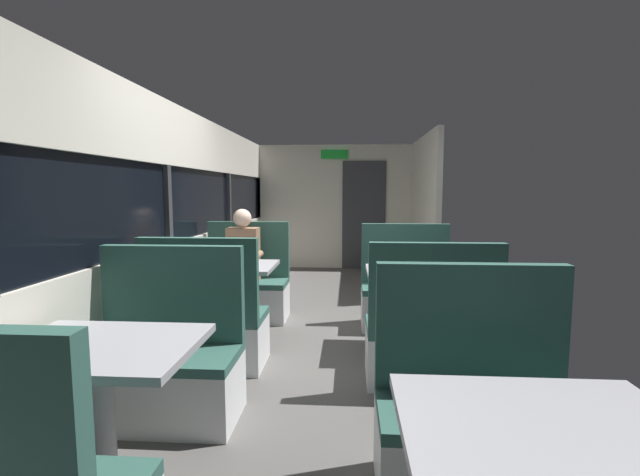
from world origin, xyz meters
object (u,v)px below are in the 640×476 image
coffee_cup_primary (249,262)px  coffee_cup_secondary (414,264)px  dining_table_rear_aisle (417,282)px  bench_mid_window_facing_entry (246,290)px  bench_rear_aisle_facing_end (430,341)px  seated_passenger (244,273)px  dining_table_near_window (101,364)px  dining_table_mid_window (229,275)px  dining_table_front_aisle (544,455)px  bench_front_aisle_facing_entry (476,428)px  bench_rear_aisle_facing_entry (406,297)px  bench_mid_window_facing_end (206,328)px  bench_near_window_facing_entry (165,368)px

coffee_cup_primary → coffee_cup_secondary: same height
dining_table_rear_aisle → bench_mid_window_facing_entry: bearing=153.3°
bench_rear_aisle_facing_end → seated_passenger: 2.36m
dining_table_near_window → dining_table_rear_aisle: bearing=48.4°
dining_table_mid_window → dining_table_front_aisle: bearing=-57.6°
bench_front_aisle_facing_entry → bench_rear_aisle_facing_entry: size_ratio=1.00×
dining_table_front_aisle → seated_passenger: 3.88m
bench_mid_window_facing_end → dining_table_front_aisle: size_ratio=1.22×
seated_passenger → coffee_cup_primary: size_ratio=14.00×
bench_near_window_facing_entry → bench_mid_window_facing_entry: 2.22m
coffee_cup_primary → coffee_cup_secondary: 1.55m
bench_front_aisle_facing_entry → bench_rear_aisle_facing_entry: (0.00, 2.62, 0.00)m
dining_table_near_window → coffee_cup_primary: size_ratio=10.00×
dining_table_near_window → bench_front_aisle_facing_entry: (1.79, 0.10, -0.31)m
seated_passenger → dining_table_near_window: bearing=-90.0°
dining_table_near_window → bench_mid_window_facing_end: bearing=90.0°
dining_table_rear_aisle → seated_passenger: (-1.79, 0.83, -0.10)m
bench_mid_window_facing_entry → dining_table_rear_aisle: bearing=-26.7°
bench_near_window_facing_entry → bench_mid_window_facing_entry: same height
bench_near_window_facing_entry → bench_mid_window_facing_end: (0.00, 0.82, 0.00)m
bench_front_aisle_facing_entry → coffee_cup_secondary: 2.06m
bench_front_aisle_facing_entry → seated_passenger: bearing=123.1°
bench_rear_aisle_facing_entry → coffee_cup_primary: (-1.57, -0.57, 0.46)m
bench_mid_window_facing_end → coffee_cup_secondary: bench_mid_window_facing_end is taller
bench_rear_aisle_facing_end → bench_rear_aisle_facing_entry: bearing=90.0°
coffee_cup_secondary → bench_rear_aisle_facing_end: bearing=-88.8°
bench_mid_window_facing_entry → seated_passenger: bearing=-90.0°
dining_table_rear_aisle → bench_rear_aisle_facing_end: size_ratio=0.82×
coffee_cup_secondary → coffee_cup_primary: bearing=178.6°
dining_table_near_window → bench_mid_window_facing_end: 1.55m
dining_table_front_aisle → bench_front_aisle_facing_entry: (0.00, 0.70, -0.31)m
bench_mid_window_facing_entry → coffee_cup_secondary: bearing=-24.5°
seated_passenger → bench_near_window_facing_entry: bearing=-90.0°
bench_mid_window_facing_end → bench_mid_window_facing_entry: bearing=90.0°
bench_near_window_facing_entry → coffee_cup_secondary: (1.77, 1.41, 0.46)m
bench_rear_aisle_facing_end → dining_table_front_aisle: bearing=-90.0°
dining_table_rear_aisle → bench_rear_aisle_facing_end: bearing=-90.0°
bench_mid_window_facing_entry → seated_passenger: seated_passenger is taller
dining_table_mid_window → bench_rear_aisle_facing_entry: size_ratio=0.82×
dining_table_front_aisle → bench_rear_aisle_facing_entry: (0.00, 3.32, -0.31)m
dining_table_near_window → bench_rear_aisle_facing_entry: 3.27m
bench_mid_window_facing_end → dining_table_front_aisle: 2.79m
bench_rear_aisle_facing_entry → coffee_cup_secondary: 0.76m
dining_table_near_window → coffee_cup_primary: 2.16m
dining_table_mid_window → coffee_cup_secondary: 1.78m
dining_table_near_window → dining_table_mid_window: size_ratio=1.00×
dining_table_near_window → coffee_cup_secondary: coffee_cup_secondary is taller
bench_near_window_facing_entry → bench_rear_aisle_facing_entry: same height
coffee_cup_primary → bench_mid_window_facing_entry: bearing=106.0°
bench_mid_window_facing_end → dining_table_rear_aisle: bearing=15.6°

